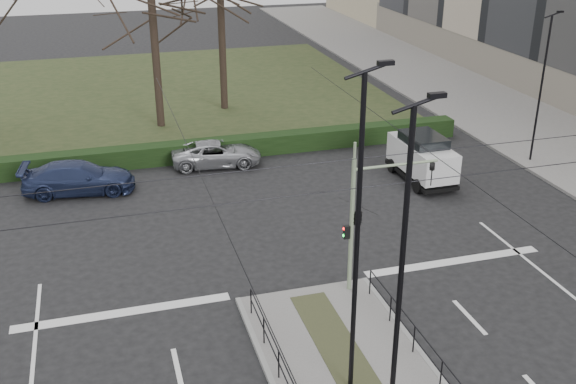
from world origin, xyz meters
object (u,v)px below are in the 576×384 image
at_px(streetlamp_median_near, 401,284).
at_px(parked_car_fourth, 217,154).
at_px(traffic_light, 360,215).
at_px(parked_car_third, 79,178).
at_px(white_van, 422,157).
at_px(streetlamp_sidewalk, 541,87).
at_px(streetlamp_median_far, 358,239).

height_order(streetlamp_median_near, parked_car_fourth, streetlamp_median_near).
relative_size(traffic_light, parked_car_third, 0.95).
distance_m(parked_car_third, parked_car_fourth, 6.86).
relative_size(streetlamp_median_near, white_van, 2.07).
bearing_deg(streetlamp_median_near, streetlamp_sidewalk, 46.64).
xyz_separation_m(traffic_light, white_van, (6.61, 8.41, -1.71)).
bearing_deg(parked_car_third, parked_car_fourth, -69.73).
bearing_deg(white_van, parked_car_third, 169.02).
xyz_separation_m(traffic_light, parked_car_third, (-9.04, 11.45, -2.18)).
xyz_separation_m(streetlamp_median_near, streetlamp_median_far, (-0.20, 2.09, 0.10)).
bearing_deg(parked_car_third, streetlamp_median_far, -149.73).
distance_m(streetlamp_sidewalk, parked_car_fourth, 16.31).
relative_size(traffic_light, white_van, 1.13).
bearing_deg(streetlamp_sidewalk, parked_car_fourth, 165.31).
bearing_deg(streetlamp_median_near, parked_car_third, 111.60).
bearing_deg(streetlamp_median_far, traffic_light, 66.72).
distance_m(streetlamp_median_far, streetlamp_sidewalk, 20.41).
distance_m(streetlamp_median_near, streetlamp_median_far, 2.10).
relative_size(streetlamp_sidewalk, parked_car_fourth, 1.66).
height_order(streetlamp_sidewalk, parked_car_fourth, streetlamp_sidewalk).
xyz_separation_m(streetlamp_median_near, streetlamp_sidewalk, (14.90, 15.79, -0.68)).
xyz_separation_m(streetlamp_sidewalk, parked_car_third, (-22.13, 2.45, -3.18)).
distance_m(streetlamp_median_far, parked_car_fourth, 18.21).
height_order(parked_car_fourth, white_van, white_van).
bearing_deg(streetlamp_median_near, streetlamp_median_far, 95.48).
relative_size(streetlamp_median_far, streetlamp_sidewalk, 1.21).
relative_size(parked_car_fourth, white_van, 1.06).
relative_size(traffic_light, streetlamp_median_near, 0.54).
bearing_deg(parked_car_third, streetlamp_median_near, -151.62).
distance_m(parked_car_fourth, white_van, 10.13).
bearing_deg(white_van, streetlamp_median_far, -123.35).
xyz_separation_m(streetlamp_median_far, parked_car_fourth, (-0.35, 17.75, -4.07)).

